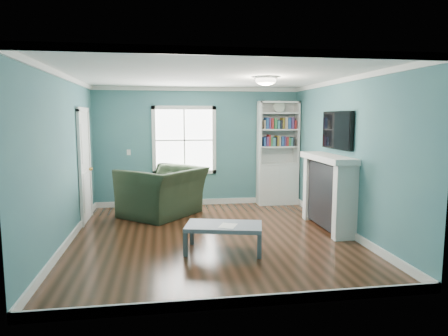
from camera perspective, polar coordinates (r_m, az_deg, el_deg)
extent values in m
plane|color=black|center=(6.64, -1.71, -9.79)|extent=(5.00, 5.00, 0.00)
plane|color=#3D6C79|center=(8.86, -3.74, 3.03)|extent=(4.50, 0.00, 4.50)
plane|color=#3D6C79|center=(3.94, 2.73, -2.14)|extent=(4.50, 0.00, 4.50)
plane|color=#3D6C79|center=(6.51, -21.82, 1.04)|extent=(0.00, 5.00, 5.00)
plane|color=#3D6C79|center=(7.03, 16.79, 1.66)|extent=(0.00, 5.00, 5.00)
plane|color=white|center=(6.39, -1.80, 13.12)|extent=(5.00, 5.00, 0.00)
cube|color=white|center=(9.02, -3.67, -4.86)|extent=(4.50, 0.03, 0.12)
cube|color=white|center=(4.33, 2.59, -18.53)|extent=(4.50, 0.03, 0.12)
cube|color=white|center=(6.74, -21.20, -9.50)|extent=(0.03, 5.00, 0.12)
cube|color=white|center=(7.24, 16.32, -8.16)|extent=(0.03, 5.00, 0.12)
cube|color=white|center=(8.84, -3.80, 11.19)|extent=(4.50, 0.04, 0.08)
cube|color=white|center=(3.95, 2.79, 16.24)|extent=(4.50, 0.04, 0.08)
cube|color=white|center=(6.50, -22.18, 12.15)|extent=(0.04, 5.00, 0.08)
cube|color=white|center=(7.02, 17.02, 11.96)|extent=(0.04, 5.00, 0.08)
cube|color=white|center=(8.83, -5.69, 3.97)|extent=(1.24, 0.01, 1.34)
cube|color=white|center=(8.80, -9.99, 3.89)|extent=(0.08, 0.06, 1.50)
cube|color=white|center=(8.87, -1.42, 4.02)|extent=(0.08, 0.06, 1.50)
cube|color=white|center=(8.88, -5.63, -0.62)|extent=(1.40, 0.06, 0.08)
cube|color=white|center=(8.80, -5.74, 8.58)|extent=(1.40, 0.06, 0.08)
cube|color=white|center=(8.81, -5.69, 3.96)|extent=(1.24, 0.03, 0.03)
cube|color=white|center=(8.81, -5.69, 3.96)|extent=(0.03, 0.03, 1.34)
cube|color=silver|center=(9.09, 7.61, -2.31)|extent=(0.90, 0.35, 0.90)
cube|color=silver|center=(8.86, 5.05, 4.96)|extent=(0.04, 0.35, 1.40)
cube|color=silver|center=(9.11, 10.33, 4.93)|extent=(0.04, 0.35, 1.40)
cube|color=silver|center=(9.14, 7.43, 4.99)|extent=(0.90, 0.02, 1.40)
cube|color=silver|center=(8.98, 7.80, 9.29)|extent=(0.90, 0.35, 0.04)
cube|color=silver|center=(9.03, 7.66, 0.63)|extent=(0.84, 0.33, 0.03)
cube|color=silver|center=(8.99, 7.70, 3.04)|extent=(0.84, 0.33, 0.03)
cube|color=silver|center=(8.97, 7.74, 5.46)|extent=(0.84, 0.33, 0.03)
cube|color=silver|center=(8.97, 7.78, 7.76)|extent=(0.84, 0.33, 0.03)
cube|color=#264C8C|center=(8.97, 7.75, 3.83)|extent=(0.70, 0.25, 0.22)
cube|color=#593366|center=(8.95, 7.79, 6.26)|extent=(0.70, 0.25, 0.22)
cylinder|color=beige|center=(8.93, 7.88, 8.69)|extent=(0.26, 0.06, 0.26)
cube|color=black|center=(7.24, 14.76, -3.72)|extent=(0.30, 1.20, 1.10)
cube|color=black|center=(7.27, 14.57, -5.28)|extent=(0.22, 0.65, 0.70)
cube|color=silver|center=(6.63, 16.91, -4.78)|extent=(0.36, 0.16, 1.20)
cube|color=silver|center=(7.84, 12.68, -2.83)|extent=(0.36, 0.16, 1.20)
cube|color=silver|center=(7.13, 14.63, 1.41)|extent=(0.44, 1.58, 0.10)
cube|color=black|center=(7.16, 15.86, 5.20)|extent=(0.06, 1.10, 0.65)
cube|color=silver|center=(7.89, -19.29, 0.13)|extent=(0.04, 0.80, 2.05)
cube|color=white|center=(7.45, -19.84, -0.29)|extent=(0.05, 0.08, 2.13)
cube|color=white|center=(8.33, -18.67, 0.50)|extent=(0.05, 0.08, 2.13)
cube|color=white|center=(7.84, -19.55, 7.88)|extent=(0.05, 0.98, 0.08)
sphere|color=#BF8C3F|center=(8.18, -18.48, -0.13)|extent=(0.07, 0.07, 0.07)
ellipsoid|color=white|center=(6.65, 6.00, 12.33)|extent=(0.34, 0.34, 0.15)
cylinder|color=white|center=(6.65, 6.00, 12.72)|extent=(0.38, 0.38, 0.03)
cube|color=white|center=(8.85, -13.45, 2.19)|extent=(0.08, 0.01, 0.12)
imported|color=#212D1C|center=(8.01, -8.74, -2.22)|extent=(1.68, 1.74, 1.28)
cube|color=#434A51|center=(5.74, -5.52, -10.81)|extent=(0.07, 0.07, 0.34)
cube|color=#434A51|center=(5.64, 5.08, -11.11)|extent=(0.07, 0.07, 0.34)
cube|color=#434A51|center=(6.24, -4.60, -9.30)|extent=(0.07, 0.07, 0.34)
cube|color=#434A51|center=(6.16, 5.08, -9.54)|extent=(0.07, 0.07, 0.34)
cube|color=slate|center=(5.86, -0.02, -8.34)|extent=(1.21, 0.84, 0.06)
cube|color=white|center=(5.78, 0.55, -8.25)|extent=(0.32, 0.35, 0.00)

